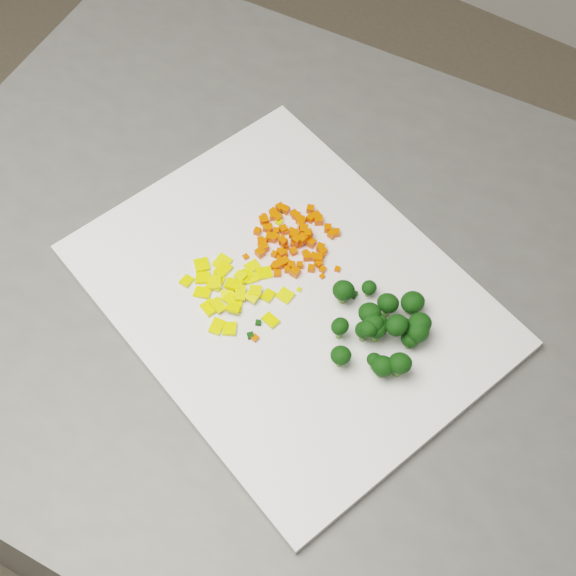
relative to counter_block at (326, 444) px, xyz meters
The scene contains 144 objects.
counter_block is the anchor object (origin of this frame).
cutting_board 0.46m from the counter_block, 153.41° to the right, with size 0.43×0.34×0.01m, color silver.
carrot_pile 0.48m from the counter_block, 155.92° to the left, with size 0.10×0.10×0.03m, color #E83D02, non-canonical shape.
pepper_pile 0.48m from the counter_block, 147.92° to the right, with size 0.11×0.11×0.02m, color yellow, non-canonical shape.
broccoli_pile 0.49m from the counter_block, 25.46° to the right, with size 0.12×0.12×0.05m, color black, non-canonical shape.
carrot_cube_0 0.48m from the counter_block, 148.34° to the left, with size 0.01×0.01×0.01m, color #E83D02.
carrot_cube_1 0.48m from the counter_block, 160.00° to the left, with size 0.01×0.01×0.01m, color #E83D02.
carrot_cube_2 0.47m from the counter_block, behind, with size 0.01×0.01×0.01m, color #E83D02.
carrot_cube_3 0.47m from the counter_block, 130.86° to the left, with size 0.01×0.01×0.01m, color #E83D02.
carrot_cube_4 0.48m from the counter_block, 168.01° to the left, with size 0.01×0.01×0.01m, color #E83D02.
carrot_cube_5 0.48m from the counter_block, 148.72° to the left, with size 0.01×0.01×0.01m, color #E83D02.
carrot_cube_6 0.48m from the counter_block, 165.64° to the left, with size 0.01×0.01×0.01m, color #E83D02.
carrot_cube_7 0.48m from the counter_block, 157.77° to the left, with size 0.01×0.01×0.01m, color #E83D02.
carrot_cube_8 0.48m from the counter_block, behind, with size 0.01×0.01×0.01m, color #E83D02.
carrot_cube_9 0.47m from the counter_block, 151.92° to the left, with size 0.01×0.01×0.01m, color #E83D02.
carrot_cube_10 0.48m from the counter_block, 150.30° to the left, with size 0.01×0.01×0.01m, color #E83D02.
carrot_cube_11 0.48m from the counter_block, 164.56° to the left, with size 0.01×0.01×0.01m, color #E83D02.
carrot_cube_12 0.48m from the counter_block, 167.89° to the left, with size 0.01×0.01×0.01m, color #E83D02.
carrot_cube_13 0.48m from the counter_block, 157.22° to the left, with size 0.01×0.01×0.01m, color #E83D02.
carrot_cube_14 0.49m from the counter_block, 153.71° to the left, with size 0.01×0.01×0.01m, color #E83D02.
carrot_cube_15 0.48m from the counter_block, 166.67° to the left, with size 0.01×0.01×0.01m, color #E83D02.
carrot_cube_16 0.48m from the counter_block, 152.09° to the left, with size 0.01×0.01×0.01m, color #E83D02.
carrot_cube_17 0.47m from the counter_block, behind, with size 0.01×0.01×0.01m, color #E83D02.
carrot_cube_18 0.47m from the counter_block, 155.52° to the left, with size 0.01×0.01×0.01m, color #E83D02.
carrot_cube_19 0.48m from the counter_block, 147.39° to the left, with size 0.01×0.01×0.01m, color #E83D02.
carrot_cube_20 0.47m from the counter_block, behind, with size 0.01×0.01×0.01m, color #E83D02.
carrot_cube_21 0.47m from the counter_block, 167.32° to the left, with size 0.01×0.01×0.01m, color #E83D02.
carrot_cube_22 0.47m from the counter_block, behind, with size 0.01×0.01×0.01m, color #E83D02.
carrot_cube_23 0.47m from the counter_block, 160.79° to the left, with size 0.01×0.01×0.01m, color #E83D02.
carrot_cube_24 0.47m from the counter_block, 132.90° to the left, with size 0.01×0.01×0.01m, color #E83D02.
carrot_cube_25 0.48m from the counter_block, 163.86° to the left, with size 0.01×0.01×0.01m, color #E83D02.
carrot_cube_26 0.48m from the counter_block, 159.28° to the left, with size 0.01×0.01×0.01m, color #E83D02.
carrot_cube_27 0.48m from the counter_block, 141.84° to the left, with size 0.01×0.01×0.01m, color #E83D02.
carrot_cube_28 0.48m from the counter_block, behind, with size 0.01×0.01×0.01m, color #E83D02.
carrot_cube_29 0.48m from the counter_block, 166.06° to the left, with size 0.01×0.01×0.01m, color #E83D02.
carrot_cube_30 0.48m from the counter_block, 137.98° to the left, with size 0.01×0.01×0.01m, color #E83D02.
carrot_cube_31 0.48m from the counter_block, 158.02° to the left, with size 0.01×0.01×0.01m, color #E83D02.
carrot_cube_32 0.48m from the counter_block, behind, with size 0.01×0.01×0.01m, color #E83D02.
carrot_cube_33 0.48m from the counter_block, behind, with size 0.01×0.01×0.01m, color #E83D02.
carrot_cube_34 0.47m from the counter_block, 159.59° to the left, with size 0.01×0.01×0.01m, color #E83D02.
carrot_cube_35 0.48m from the counter_block, 147.91° to the left, with size 0.01×0.01×0.01m, color #E83D02.
carrot_cube_36 0.47m from the counter_block, 153.03° to the left, with size 0.01×0.01×0.01m, color #E83D02.
carrot_cube_37 0.47m from the counter_block, 156.81° to the left, with size 0.01×0.01×0.01m, color #E83D02.
carrot_cube_38 0.48m from the counter_block, 150.12° to the left, with size 0.01×0.01×0.01m, color #E83D02.
carrot_cube_39 0.47m from the counter_block, 156.41° to the left, with size 0.01×0.01×0.01m, color #E83D02.
carrot_cube_40 0.47m from the counter_block, 144.63° to the left, with size 0.01×0.01×0.01m, color #E83D02.
carrot_cube_41 0.47m from the counter_block, 160.48° to the left, with size 0.01×0.01×0.01m, color #E83D02.
carrot_cube_42 0.48m from the counter_block, 169.71° to the left, with size 0.01×0.01×0.01m, color #E83D02.
carrot_cube_43 0.48m from the counter_block, behind, with size 0.01×0.01×0.01m, color #E83D02.
carrot_cube_44 0.48m from the counter_block, behind, with size 0.01×0.01×0.01m, color #E83D02.
carrot_cube_45 0.47m from the counter_block, 166.22° to the left, with size 0.01×0.01×0.01m, color #E83D02.
carrot_cube_46 0.47m from the counter_block, 143.66° to the left, with size 0.01×0.01×0.01m, color #E83D02.
carrot_cube_47 0.48m from the counter_block, 159.09° to the left, with size 0.01×0.01×0.01m, color #E83D02.
carrot_cube_48 0.47m from the counter_block, behind, with size 0.01×0.01×0.01m, color #E83D02.
carrot_cube_49 0.48m from the counter_block, 150.04° to the left, with size 0.01×0.01×0.01m, color #E83D02.
carrot_cube_50 0.48m from the counter_block, 155.58° to the left, with size 0.01×0.01×0.01m, color #E83D02.
carrot_cube_51 0.48m from the counter_block, 158.01° to the left, with size 0.01×0.01×0.01m, color #E83D02.
carrot_cube_52 0.47m from the counter_block, behind, with size 0.01×0.01×0.01m, color #E83D02.
carrot_cube_53 0.48m from the counter_block, 162.78° to the left, with size 0.01×0.01×0.01m, color #E83D02.
carrot_cube_54 0.47m from the counter_block, 167.62° to the left, with size 0.01×0.01×0.01m, color #E83D02.
carrot_cube_55 0.48m from the counter_block, 149.18° to the left, with size 0.01×0.01×0.01m, color #E83D02.
carrot_cube_56 0.47m from the counter_block, 158.08° to the left, with size 0.01×0.01×0.01m, color #E83D02.
carrot_cube_57 0.48m from the counter_block, 139.83° to the left, with size 0.01×0.01×0.01m, color #E83D02.
carrot_cube_58 0.48m from the counter_block, 164.30° to the left, with size 0.01×0.01×0.01m, color #E83D02.
carrot_cube_59 0.48m from the counter_block, 159.15° to the left, with size 0.01×0.01×0.01m, color #E83D02.
carrot_cube_60 0.48m from the counter_block, 168.01° to the left, with size 0.01×0.01×0.01m, color #E83D02.
carrot_cube_61 0.47m from the counter_block, behind, with size 0.01×0.01×0.01m, color #E83D02.
carrot_cube_62 0.47m from the counter_block, behind, with size 0.01×0.01×0.01m, color #E83D02.
carrot_cube_63 0.47m from the counter_block, 143.90° to the left, with size 0.01×0.01×0.01m, color #E83D02.
carrot_cube_64 0.47m from the counter_block, 154.86° to the left, with size 0.01×0.01×0.01m, color #E83D02.
carrot_cube_65 0.47m from the counter_block, 157.88° to the left, with size 0.01×0.01×0.01m, color #E83D02.
carrot_cube_66 0.47m from the counter_block, 149.51° to the left, with size 0.01×0.01×0.01m, color #E83D02.
carrot_cube_67 0.47m from the counter_block, behind, with size 0.01×0.01×0.01m, color #E83D02.
carrot_cube_68 0.48m from the counter_block, 137.48° to the left, with size 0.01×0.01×0.01m, color #E83D02.
carrot_cube_69 0.47m from the counter_block, 127.19° to the left, with size 0.01×0.01×0.01m, color #E83D02.
carrot_cube_70 0.47m from the counter_block, behind, with size 0.01×0.01×0.01m, color #E83D02.
carrot_cube_71 0.47m from the counter_block, behind, with size 0.01×0.01×0.01m, color #E83D02.
carrot_cube_72 0.48m from the counter_block, 159.87° to the left, with size 0.01×0.01×0.01m, color #E83D02.
carrot_cube_73 0.48m from the counter_block, behind, with size 0.01×0.01×0.01m, color #E83D02.
carrot_cube_74 0.48m from the counter_block, 150.23° to the left, with size 0.01×0.01×0.01m, color #E83D02.
carrot_cube_75 0.47m from the counter_block, behind, with size 0.01×0.01×0.01m, color #E83D02.
pepper_chunk_0 0.48m from the counter_block, 154.23° to the right, with size 0.02×0.02×0.00m, color yellow.
pepper_chunk_1 0.49m from the counter_block, 155.92° to the right, with size 0.02×0.02×0.00m, color yellow.
pepper_chunk_2 0.48m from the counter_block, 158.38° to the right, with size 0.01×0.02×0.00m, color yellow.
pepper_chunk_3 0.48m from the counter_block, 153.24° to the right, with size 0.02×0.01×0.00m, color yellow.
pepper_chunk_4 0.47m from the counter_block, 127.14° to the right, with size 0.02×0.01×0.00m, color yellow.
pepper_chunk_5 0.48m from the counter_block, 148.07° to the right, with size 0.01×0.01×0.00m, color yellow.
pepper_chunk_6 0.48m from the counter_block, 145.43° to the right, with size 0.01×0.01×0.00m, color yellow.
pepper_chunk_7 0.48m from the counter_block, 148.04° to the right, with size 0.02×0.01×0.00m, color yellow.
pepper_chunk_8 0.48m from the counter_block, 168.31° to the right, with size 0.01×0.02×0.00m, color yellow.
pepper_chunk_9 0.48m from the counter_block, 146.23° to the right, with size 0.01×0.01×0.00m, color yellow.
pepper_chunk_10 0.48m from the counter_block, 159.05° to the right, with size 0.01×0.01×0.00m, color yellow.
pepper_chunk_11 0.48m from the counter_block, 129.17° to the right, with size 0.02×0.01×0.00m, color yellow.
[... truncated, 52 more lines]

